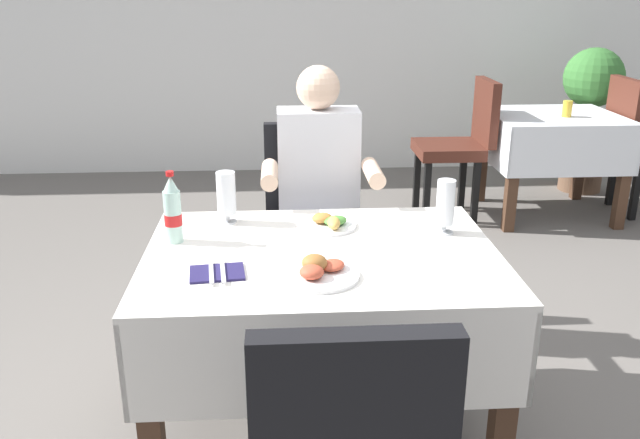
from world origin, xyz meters
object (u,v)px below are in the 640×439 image
object	(u,v)px
seated_diner_far	(319,192)
plate_far_diner	(328,223)
plate_near_camera	(319,271)
cola_bottle_primary	(173,211)
main_dining_table	(322,294)
chair_far_diner_seat	(310,217)
potted_plant_corner	(590,102)
beer_glass_left	(445,206)
napkin_cutlery_set	(217,273)
background_table_tumbler	(567,109)
background_dining_table	(552,141)
beer_glass_middle	(226,197)
background_chair_left	(461,140)

from	to	relation	value
seated_diner_far	plate_far_diner	world-z (taller)	seated_diner_far
plate_near_camera	cola_bottle_primary	xyz separation A→B (m)	(-0.49, 0.33, 0.09)
main_dining_table	seated_diner_far	xyz separation A→B (m)	(0.04, 0.73, 0.15)
chair_far_diner_seat	plate_near_camera	xyz separation A→B (m)	(-0.02, -1.04, 0.19)
chair_far_diner_seat	potted_plant_corner	distance (m)	3.11
beer_glass_left	napkin_cutlery_set	distance (m)	0.86
napkin_cutlery_set	background_table_tumbler	world-z (taller)	background_table_tumbler
napkin_cutlery_set	background_table_tumbler	distance (m)	3.28
napkin_cutlery_set	background_dining_table	size ratio (longest dim) A/B	0.22
beer_glass_middle	cola_bottle_primary	world-z (taller)	cola_bottle_primary
main_dining_table	beer_glass_left	distance (m)	0.55
plate_near_camera	beer_glass_left	size ratio (longest dim) A/B	1.23
main_dining_table	background_chair_left	bearing A→B (deg)	64.57
plate_far_diner	background_dining_table	xyz separation A→B (m)	(1.74, 2.14, -0.20)
potted_plant_corner	cola_bottle_primary	bearing A→B (deg)	-134.88
seated_diner_far	background_dining_table	distance (m)	2.41
background_chair_left	cola_bottle_primary	bearing A→B (deg)	-126.10
beer_glass_left	cola_bottle_primary	size ratio (longest dim) A/B	0.78
plate_near_camera	cola_bottle_primary	bearing A→B (deg)	146.08
plate_far_diner	background_dining_table	bearing A→B (deg)	50.92
chair_far_diner_seat	background_table_tumbler	xyz separation A→B (m)	(1.82, 1.46, 0.23)
plate_far_diner	beer_glass_left	distance (m)	0.43
beer_glass_left	seated_diner_far	bearing A→B (deg)	126.06
chair_far_diner_seat	beer_glass_left	xyz separation A→B (m)	(0.46, -0.69, 0.27)
napkin_cutlery_set	beer_glass_left	bearing A→B (deg)	21.43
cola_bottle_primary	potted_plant_corner	world-z (taller)	potted_plant_corner
seated_diner_far	plate_far_diner	bearing A→B (deg)	-89.44
plate_far_diner	background_table_tumbler	distance (m)	2.72
main_dining_table	cola_bottle_primary	size ratio (longest dim) A/B	4.68
plate_far_diner	cola_bottle_primary	size ratio (longest dim) A/B	0.87
beer_glass_left	potted_plant_corner	size ratio (longest dim) A/B	0.18
beer_glass_left	napkin_cutlery_set	xyz separation A→B (m)	(-0.80, -0.31, -0.10)
background_table_tumbler	beer_glass_left	bearing A→B (deg)	-122.50
plate_far_diner	chair_far_diner_seat	bearing A→B (deg)	93.80
beer_glass_left	background_dining_table	world-z (taller)	beer_glass_left
chair_far_diner_seat	background_dining_table	bearing A→B (deg)	40.89
chair_far_diner_seat	potted_plant_corner	world-z (taller)	potted_plant_corner
plate_far_diner	beer_glass_middle	bearing A→B (deg)	168.68
main_dining_table	beer_glass_left	xyz separation A→B (m)	(0.46, 0.15, 0.27)
plate_near_camera	potted_plant_corner	world-z (taller)	potted_plant_corner
napkin_cutlery_set	background_table_tumbler	size ratio (longest dim) A/B	1.77
plate_near_camera	plate_far_diner	distance (m)	0.45
chair_far_diner_seat	potted_plant_corner	xyz separation A→B (m)	(2.29, 2.10, 0.16)
potted_plant_corner	plate_far_diner	bearing A→B (deg)	-129.78
beer_glass_left	background_chair_left	distance (m)	2.34
chair_far_diner_seat	plate_far_diner	bearing A→B (deg)	-86.20
plate_far_diner	background_table_tumbler	bearing A→B (deg)	49.09
chair_far_diner_seat	cola_bottle_primary	size ratio (longest dim) A/B	3.76
plate_far_diner	plate_near_camera	bearing A→B (deg)	-98.11
plate_far_diner	background_table_tumbler	size ratio (longest dim) A/B	2.03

